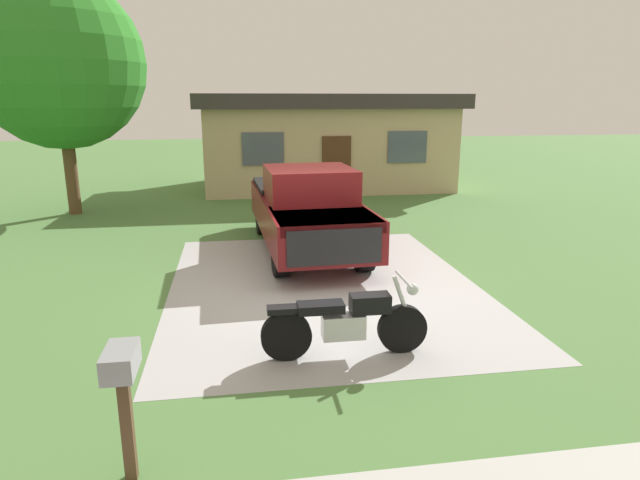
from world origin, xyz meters
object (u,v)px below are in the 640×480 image
Objects in this scene: neighbor_house at (325,140)px; shade_tree at (59,64)px; mailbox at (122,379)px; motorcycle at (347,322)px; pickup_truck at (306,208)px.

shade_tree is at bearing -153.29° from neighbor_house.
shade_tree is (-3.74, 12.41, 3.30)m from mailbox.
motorcycle is 0.39× the size of pickup_truck.
mailbox is (-2.55, -7.42, 0.03)m from pickup_truck.
motorcycle is at bearing -59.42° from shade_tree.
mailbox is 13.38m from shade_tree.
mailbox is at bearing -109.00° from pickup_truck.
shade_tree is at bearing 141.57° from pickup_truck.
mailbox reaches higher than motorcycle.
shade_tree is (-6.29, 4.99, 3.33)m from pickup_truck.
pickup_truck is (0.18, 5.36, 0.48)m from motorcycle.
shade_tree is 9.55m from neighbor_house.
pickup_truck is 0.86× the size of shade_tree.
shade_tree reaches higher than pickup_truck.
mailbox is (-2.38, -2.06, 0.51)m from motorcycle.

